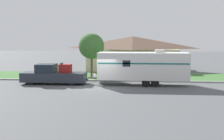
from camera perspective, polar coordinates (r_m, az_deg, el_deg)
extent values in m
plane|color=#515456|center=(27.98, -1.91, -3.22)|extent=(120.00, 120.00, 0.00)
cube|color=#999993|center=(31.65, -1.08, -1.94)|extent=(80.00, 0.30, 0.14)
cube|color=#3D6B33|center=(35.25, -0.44, -1.16)|extent=(80.00, 7.00, 0.03)
cube|color=beige|center=(41.80, 3.81, 2.00)|extent=(11.66, 6.05, 2.86)
pyramid|color=brown|center=(41.68, 3.83, 5.07)|extent=(12.59, 6.53, 1.62)
cube|color=#4C3828|center=(38.85, 3.70, 1.09)|extent=(1.00, 0.06, 2.10)
cylinder|color=black|center=(30.36, -14.76, -1.88)|extent=(0.82, 0.28, 0.82)
cylinder|color=black|center=(31.83, -13.80, -1.47)|extent=(0.82, 0.28, 0.82)
cylinder|color=black|center=(29.24, -7.27, -2.03)|extent=(0.82, 0.28, 0.82)
cylinder|color=black|center=(30.76, -6.64, -1.60)|extent=(0.82, 0.28, 0.82)
cube|color=#282D38|center=(30.82, -12.99, -1.22)|extent=(3.44, 1.94, 0.89)
cube|color=#19232D|center=(30.53, -11.92, 0.33)|extent=(1.79, 1.78, 0.80)
cube|color=#282D38|center=(30.01, -7.41, -1.31)|extent=(2.70, 1.94, 0.89)
cube|color=#333333|center=(29.79, -4.75, -1.97)|extent=(0.12, 1.74, 0.20)
cube|color=maroon|center=(30.04, -8.54, 0.30)|extent=(1.15, 0.81, 0.80)
cube|color=black|center=(30.08, -9.23, 1.21)|extent=(0.10, 0.89, 0.08)
cylinder|color=black|center=(28.40, 6.22, -2.35)|extent=(0.75, 0.22, 0.75)
cylinder|color=black|center=(30.30, 6.15, -1.78)|extent=(0.75, 0.22, 0.75)
cylinder|color=black|center=(28.43, 7.87, -2.36)|extent=(0.75, 0.22, 0.75)
cylinder|color=black|center=(30.33, 7.70, -1.80)|extent=(0.75, 0.22, 0.75)
cube|color=silver|center=(29.17, 5.71, 0.76)|extent=(8.38, 2.20, 2.49)
cube|color=#1E6660|center=(28.03, 5.74, 1.16)|extent=(8.22, 0.01, 0.14)
cube|color=#383838|center=(29.64, -3.44, -1.45)|extent=(1.01, 0.12, 0.10)
cylinder|color=silver|center=(29.60, -3.34, -1.01)|extent=(0.28, 0.28, 0.36)
cube|color=silver|center=(29.12, 8.71, 3.44)|extent=(0.80, 0.68, 0.28)
cube|color=#19232D|center=(28.06, 2.65, 1.19)|extent=(0.70, 0.01, 0.56)
cylinder|color=brown|center=(32.16, -0.50, -0.88)|extent=(0.09, 0.09, 1.17)
cube|color=silver|center=(32.08, -0.51, 0.34)|extent=(0.48, 0.20, 0.22)
cylinder|color=brown|center=(33.67, -3.74, 0.55)|extent=(0.24, 0.24, 2.46)
sphere|color=#38662D|center=(33.51, -3.77, 4.39)|extent=(2.74, 2.74, 2.74)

